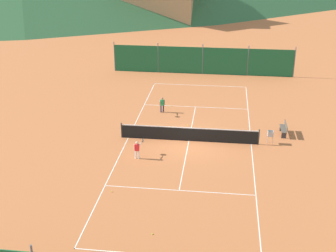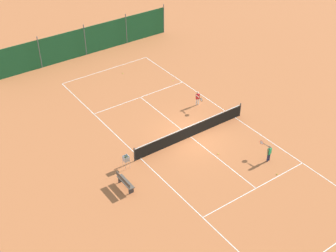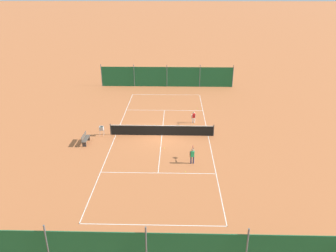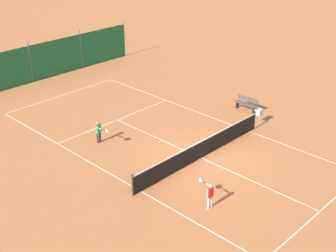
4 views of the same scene
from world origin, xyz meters
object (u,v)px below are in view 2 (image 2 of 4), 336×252
Objects in this scene: tennis_ball_by_net_left at (123,73)px; tennis_ball_near_corner at (277,174)px; tennis_net at (191,131)px; tennis_ball_service_box at (173,81)px; tennis_ball_alley_left at (218,154)px; player_near_service at (269,152)px; player_near_baseline at (198,98)px; ball_hopper at (126,159)px; courtside_bench at (125,182)px.

tennis_ball_near_corner is at bearing 93.79° from tennis_ball_by_net_left.
tennis_ball_service_box is at bearing -117.08° from tennis_net.
tennis_ball_service_box is at bearing -108.91° from tennis_ball_alley_left.
tennis_ball_service_box and tennis_ball_near_corner have the same top height.
player_near_service is 15.48m from tennis_ball_by_net_left.
player_near_service reaches higher than tennis_ball_by_net_left.
player_near_baseline reaches higher than tennis_ball_by_net_left.
tennis_ball_service_box is 4.42m from tennis_ball_by_net_left.
player_near_service is at bearing 148.93° from ball_hopper.
player_near_baseline is 17.44× the size of tennis_ball_alley_left.
tennis_net is 139.09× the size of tennis_ball_service_box.
tennis_ball_service_box is (-3.29, -9.60, 0.00)m from tennis_ball_alley_left.
tennis_ball_near_corner is (-1.65, 3.66, 0.00)m from tennis_ball_alley_left.
courtside_bench is at bearing 59.69° from tennis_ball_by_net_left.
tennis_ball_by_net_left is at bearing -94.56° from tennis_net.
player_near_baseline reaches higher than ball_hopper.
player_near_baseline is 6.13m from tennis_ball_alley_left.
player_near_service is 9.07m from ball_hopper.
tennis_ball_service_box is at bearing -95.34° from player_near_service.
player_near_service is 1.35× the size of ball_hopper.
tennis_ball_near_corner is at bearing 82.95° from tennis_ball_service_box.
courtside_bench is at bearing -6.76° from tennis_ball_alley_left.
player_near_service is 11.99m from tennis_ball_service_box.
tennis_ball_alley_left is 1.00× the size of tennis_ball_near_corner.
tennis_ball_by_net_left is 0.04× the size of courtside_bench.
tennis_ball_service_box is 11.47m from ball_hopper.
courtside_bench is at bearing 26.96° from player_near_baseline.
player_near_service reaches higher than tennis_ball_service_box.
player_near_baseline is (-0.45, -7.81, -0.03)m from player_near_service.
courtside_bench is (8.29, -4.44, 0.42)m from tennis_ball_near_corner.
tennis_ball_near_corner is 9.41m from courtside_bench.
player_near_service is (-2.47, 4.91, 0.20)m from tennis_net.
player_near_service is 1.59m from tennis_ball_near_corner.
tennis_net is at bearing 85.44° from tennis_ball_by_net_left.
ball_hopper reaches higher than tennis_ball_near_corner.
tennis_ball_alley_left is at bearing 157.06° from ball_hopper.
player_near_service is 0.80× the size of courtside_bench.
tennis_ball_service_box is 0.04× the size of courtside_bench.
tennis_ball_alley_left is at bearing 64.46° from player_near_baseline.
tennis_ball_alley_left is 4.01m from tennis_ball_near_corner.
player_near_baseline is 17.44× the size of tennis_ball_near_corner.
tennis_net is 6.12× the size of courtside_bench.
tennis_ball_alley_left is 6.11m from ball_hopper.
player_near_baseline is (-2.92, -2.91, 0.18)m from tennis_net.
tennis_ball_alley_left is (2.18, -2.31, -0.67)m from player_near_service.
courtside_bench is (9.27, 4.71, -0.22)m from player_near_baseline.
tennis_ball_near_corner is 0.07× the size of ball_hopper.
player_near_service is 1.04× the size of player_near_baseline.
tennis_net is 6.56m from tennis_ball_near_corner.
player_near_service is at bearing 96.07° from tennis_ball_by_net_left.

